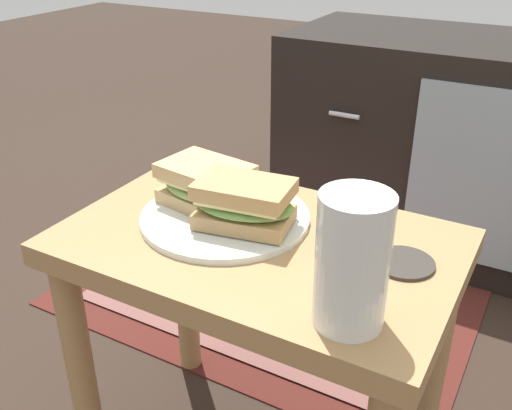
# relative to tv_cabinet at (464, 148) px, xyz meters

# --- Properties ---
(side_table) EXTENTS (0.56, 0.36, 0.46)m
(side_table) POSITION_rel_tv_cabinet_xyz_m (-0.12, -0.95, 0.08)
(side_table) COLOR #A37A4C
(side_table) RESTS_ON ground
(tv_cabinet) EXTENTS (0.96, 0.46, 0.58)m
(tv_cabinet) POSITION_rel_tv_cabinet_xyz_m (0.00, 0.00, 0.00)
(tv_cabinet) COLOR black
(tv_cabinet) RESTS_ON ground
(area_rug) EXTENTS (0.99, 0.83, 0.01)m
(area_rug) POSITION_rel_tv_cabinet_xyz_m (-0.34, -0.41, -0.29)
(area_rug) COLOR #4C1E19
(area_rug) RESTS_ON ground
(plate) EXTENTS (0.25, 0.25, 0.01)m
(plate) POSITION_rel_tv_cabinet_xyz_m (-0.18, -0.93, 0.17)
(plate) COLOR silver
(plate) RESTS_ON side_table
(sandwich_front) EXTENTS (0.16, 0.12, 0.07)m
(sandwich_front) POSITION_rel_tv_cabinet_xyz_m (-0.23, -0.91, 0.21)
(sandwich_front) COLOR tan
(sandwich_front) RESTS_ON plate
(sandwich_back) EXTENTS (0.16, 0.12, 0.07)m
(sandwich_back) POSITION_rel_tv_cabinet_xyz_m (-0.14, -0.94, 0.21)
(sandwich_back) COLOR tan
(sandwich_back) RESTS_ON plate
(beer_glass) EXTENTS (0.08, 0.08, 0.16)m
(beer_glass) POSITION_rel_tv_cabinet_xyz_m (0.06, -1.06, 0.25)
(beer_glass) COLOR silver
(beer_glass) RESTS_ON side_table
(coaster) EXTENTS (0.08, 0.08, 0.01)m
(coaster) POSITION_rel_tv_cabinet_xyz_m (0.09, -0.92, 0.17)
(coaster) COLOR #332D28
(coaster) RESTS_ON side_table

